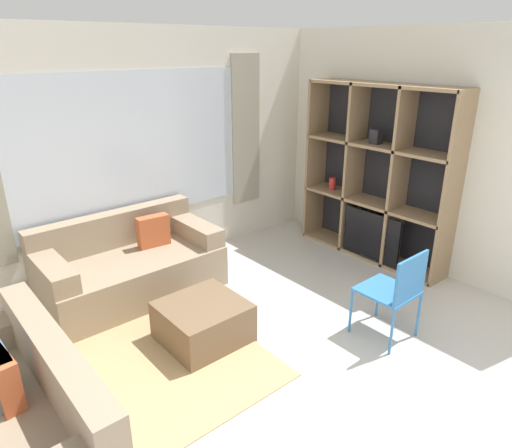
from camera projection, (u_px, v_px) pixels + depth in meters
The scene contains 9 objects.
ground_plane at pixel (362, 422), 3.23m from camera, with size 16.00×16.00×0.00m, color beige.
wall_back at pixel (133, 155), 5.03m from camera, with size 6.26×0.11×2.70m.
wall_right at pixel (395, 148), 5.42m from camera, with size 0.07×4.41×2.70m, color silver.
area_rug at pixel (123, 363), 3.82m from camera, with size 2.06×2.15×0.01m, color tan.
shelving_unit at pixel (378, 177), 5.48m from camera, with size 0.39×1.95×2.10m.
couch_main at pixel (130, 267), 4.81m from camera, with size 1.81×0.92×0.83m.
couch_side at pixel (9, 430), 2.76m from camera, with size 0.92×1.75×0.83m.
ottoman at pixel (203, 322), 4.07m from camera, with size 0.70×0.67×0.37m.
folding_chair at pixel (396, 288), 3.97m from camera, with size 0.44×0.46×0.86m.
Camera 1 is at (-2.19, -1.41, 2.49)m, focal length 32.00 mm.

